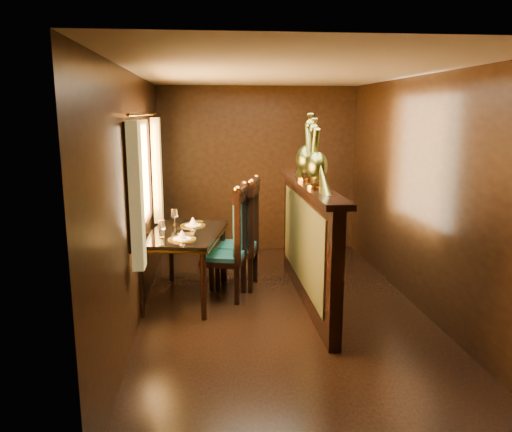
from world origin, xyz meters
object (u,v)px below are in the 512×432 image
Objects in this scene: peacock_left at (317,153)px; peacock_right at (307,147)px; chair_right at (247,231)px; dining_table at (184,238)px; chair_left at (234,239)px.

peacock_left is 0.93× the size of peacock_right.
dining_table is at bearing -144.25° from chair_right.
chair_right is 1.25m from peacock_right.
chair_right is at bearing 33.34° from dining_table.
chair_left reaches higher than dining_table.
chair_left is 0.98× the size of chair_right.
dining_table is 0.57m from chair_left.
peacock_left is (0.82, -0.53, 1.01)m from chair_left.
peacock_right is (0.00, 0.55, 0.02)m from peacock_left.
peacock_left is (0.64, -0.89, 1.00)m from chair_right.
peacock_left reaches higher than dining_table.
chair_right is at bearing 151.40° from peacock_right.
chair_right reaches higher than chair_left.
peacock_left is 0.55m from peacock_right.
peacock_left is at bearing -17.86° from chair_left.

